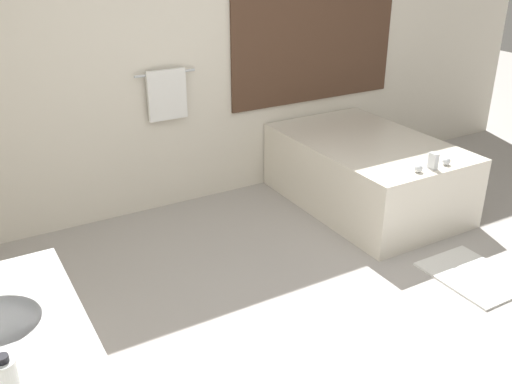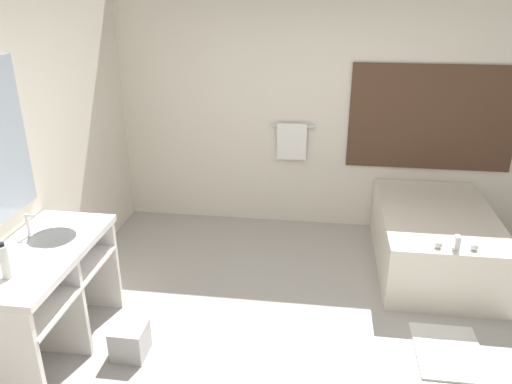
% 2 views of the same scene
% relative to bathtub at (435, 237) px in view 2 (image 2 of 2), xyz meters
% --- Properties ---
extents(ground_plane, '(16.00, 16.00, 0.00)m').
position_rel_bathtub_xyz_m(ground_plane, '(-1.15, -1.38, -0.32)').
color(ground_plane, '#A8A39E').
rests_on(ground_plane, ground).
extents(wall_back_with_blinds, '(7.40, 0.13, 2.70)m').
position_rel_bathtub_xyz_m(wall_back_with_blinds, '(-1.11, 0.85, 1.03)').
color(wall_back_with_blinds, silver).
rests_on(wall_back_with_blinds, ground_plane).
extents(wall_left_with_mirror, '(0.08, 7.40, 2.70)m').
position_rel_bathtub_xyz_m(wall_left_with_mirror, '(-3.38, -1.38, 1.03)').
color(wall_left_with_mirror, silver).
rests_on(wall_left_with_mirror, ground_plane).
extents(vanity_counter, '(0.62, 1.25, 0.87)m').
position_rel_bathtub_xyz_m(vanity_counter, '(-3.02, -1.64, 0.30)').
color(vanity_counter, white).
rests_on(vanity_counter, ground_plane).
extents(sink_faucet, '(0.09, 0.04, 0.18)m').
position_rel_bathtub_xyz_m(sink_faucet, '(-3.20, -1.47, 0.64)').
color(sink_faucet, silver).
rests_on(sink_faucet, vanity_counter).
extents(bathtub, '(1.05, 1.62, 0.70)m').
position_rel_bathtub_xyz_m(bathtub, '(0.00, 0.00, 0.00)').
color(bathtub, silver).
rests_on(bathtub, ground_plane).
extents(water_bottle_1, '(0.07, 0.07, 0.24)m').
position_rel_bathtub_xyz_m(water_bottle_1, '(-3.03, -2.00, 0.66)').
color(water_bottle_1, silver).
rests_on(water_bottle_1, vanity_counter).
extents(waste_bin, '(0.24, 0.24, 0.25)m').
position_rel_bathtub_xyz_m(waste_bin, '(-2.46, -1.62, -0.20)').
color(waste_bin, '#B2B2B2').
rests_on(waste_bin, ground_plane).
extents(bath_mat, '(0.49, 0.63, 0.02)m').
position_rel_bathtub_xyz_m(bath_mat, '(-0.09, -1.28, -0.31)').
color(bath_mat, white).
rests_on(bath_mat, ground_plane).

